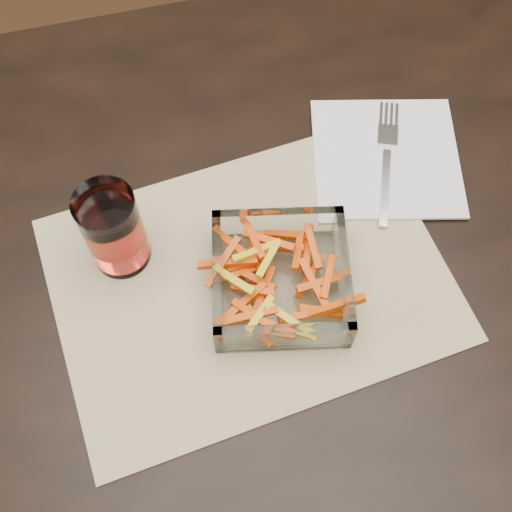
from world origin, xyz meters
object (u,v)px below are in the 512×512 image
(tumbler, at_px, (114,232))
(dining_table, at_px, (314,277))
(glass_bowl, at_px, (280,281))
(fork, at_px, (387,157))

(tumbler, bearing_deg, dining_table, -11.65)
(glass_bowl, height_order, fork, glass_bowl)
(fork, bearing_deg, tumbler, -149.66)
(dining_table, xyz_separation_m, tumbler, (-0.23, 0.05, 0.15))
(dining_table, xyz_separation_m, fork, (0.12, 0.10, 0.10))
(dining_table, bearing_deg, fork, 39.94)
(dining_table, xyz_separation_m, glass_bowl, (-0.06, -0.04, 0.11))
(glass_bowl, xyz_separation_m, fork, (0.18, 0.14, -0.02))
(tumbler, bearing_deg, glass_bowl, -28.22)
(glass_bowl, bearing_deg, tumbler, 151.78)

